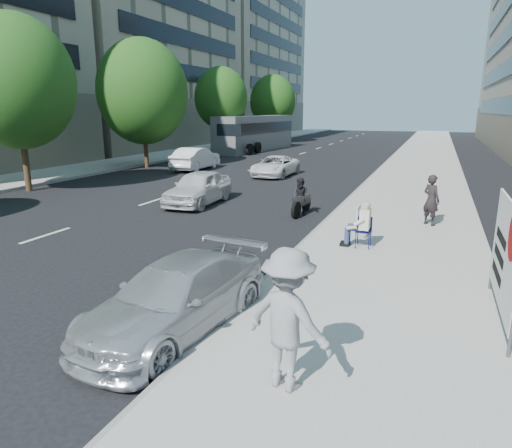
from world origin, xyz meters
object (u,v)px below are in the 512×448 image
at_px(bus, 255,133).
at_px(parked_sedan, 176,297).
at_px(jogger, 288,319).
at_px(pedestrian_woman, 431,200).
at_px(seated_protester, 360,222).
at_px(white_sedan_far, 275,166).
at_px(white_sedan_near, 198,187).
at_px(protest_banner, 505,253).
at_px(motorcycle, 301,199).
at_px(white_sedan_mid, 196,159).

bearing_deg(bus, parked_sedan, -64.72).
height_order(jogger, pedestrian_woman, jogger).
relative_size(seated_protester, white_sedan_far, 0.31).
height_order(pedestrian_woman, white_sedan_near, pedestrian_woman).
relative_size(pedestrian_woman, parked_sedan, 0.39).
xyz_separation_m(jogger, pedestrian_woman, (1.65, 10.49, -0.16)).
relative_size(white_sedan_near, white_sedan_far, 0.97).
bearing_deg(parked_sedan, bus, 116.78).
bearing_deg(seated_protester, white_sedan_far, 118.11).
relative_size(protest_banner, parked_sedan, 0.71).
distance_m(parked_sedan, motorcycle, 9.80).
xyz_separation_m(parked_sedan, white_sedan_mid, (-10.65, 20.11, 0.11)).
bearing_deg(jogger, protest_banner, -114.53).
height_order(parked_sedan, white_sedan_near, white_sedan_near).
bearing_deg(jogger, bus, -51.68).
relative_size(seated_protester, jogger, 0.65).
height_order(seated_protester, white_sedan_near, seated_protester).
xyz_separation_m(parked_sedan, motorcycle, (-0.47, 9.79, 0.01)).
bearing_deg(pedestrian_woman, white_sedan_far, -8.86).
relative_size(seated_protester, protest_banner, 0.43).
xyz_separation_m(seated_protester, motorcycle, (-2.80, 3.84, -0.24)).
height_order(seated_protester, bus, bus).
distance_m(seated_protester, white_sedan_near, 8.57).
height_order(jogger, protest_banner, protest_banner).
distance_m(jogger, pedestrian_woman, 10.62).
distance_m(jogger, white_sedan_far, 21.71).
bearing_deg(protest_banner, white_sedan_near, 143.12).
distance_m(white_sedan_far, motorcycle, 10.45).
bearing_deg(parked_sedan, motorcycle, 100.14).
relative_size(pedestrian_woman, bus, 0.14).
distance_m(white_sedan_near, white_sedan_far, 9.08).
distance_m(jogger, white_sedan_mid, 24.99).
xyz_separation_m(white_sedan_near, white_sedan_far, (0.29, 9.07, -0.11)).
bearing_deg(bus, seated_protester, -57.37).
xyz_separation_m(protest_banner, white_sedan_far, (-10.25, 16.98, -0.81)).
xyz_separation_m(pedestrian_woman, protest_banner, (1.33, -7.02, 0.40)).
distance_m(seated_protester, bus, 32.64).
height_order(protest_banner, white_sedan_far, protest_banner).
xyz_separation_m(protest_banner, bus, (-17.79, 32.78, 0.23)).
bearing_deg(protest_banner, jogger, -130.63).
bearing_deg(motorcycle, bus, 122.72).
bearing_deg(seated_protester, parked_sedan, -111.47).
height_order(motorcycle, bus, bus).
height_order(jogger, white_sedan_far, jogger).
bearing_deg(seated_protester, white_sedan_near, 150.03).
bearing_deg(white_sedan_far, bus, 116.66).
xyz_separation_m(motorcycle, bus, (-11.87, 25.31, 1.00)).
bearing_deg(motorcycle, jogger, -67.37).
bearing_deg(white_sedan_mid, motorcycle, 132.51).
relative_size(white_sedan_near, motorcycle, 2.02).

